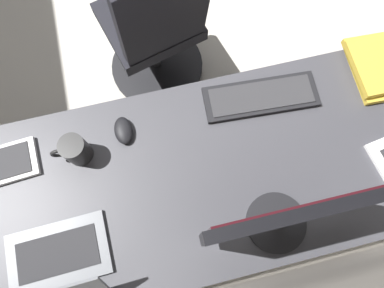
% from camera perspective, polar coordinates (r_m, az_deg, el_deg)
% --- Properties ---
extents(desk, '(2.39, 0.70, 0.73)m').
position_cam_1_polar(desk, '(1.21, 0.57, -6.11)').
color(desk, '#38383D').
rests_on(desk, ground).
extents(drawer_pedestal, '(0.40, 0.51, 0.69)m').
position_cam_1_polar(drawer_pedestal, '(1.56, -14.00, -12.55)').
color(drawer_pedestal, '#38383D').
rests_on(drawer_pedestal, ground).
extents(monitor_primary, '(0.52, 0.20, 0.42)m').
position_cam_1_polar(monitor_primary, '(0.93, 18.02, -11.57)').
color(monitor_primary, black).
rests_on(monitor_primary, desk).
extents(laptop_leftmost, '(0.33, 0.28, 0.19)m').
position_cam_1_polar(laptop_leftmost, '(1.16, -22.37, -19.75)').
color(laptop_leftmost, '#595B60').
rests_on(laptop_leftmost, desk).
extents(keyboard_main, '(0.43, 0.17, 0.02)m').
position_cam_1_polar(keyboard_main, '(1.26, 11.76, 7.98)').
color(keyboard_main, black).
rests_on(keyboard_main, desk).
extents(mouse_main, '(0.06, 0.10, 0.03)m').
position_cam_1_polar(mouse_main, '(1.20, -11.75, 2.30)').
color(mouse_main, black).
rests_on(mouse_main, desk).
extents(book_stack_near, '(0.20, 0.29, 0.05)m').
position_cam_1_polar(book_stack_near, '(1.45, 29.28, 11.61)').
color(book_stack_near, gold).
rests_on(book_stack_near, desk).
extents(coffee_mug, '(0.13, 0.09, 0.11)m').
position_cam_1_polar(coffee_mug, '(1.18, -19.48, -0.98)').
color(coffee_mug, black).
rests_on(coffee_mug, desk).
extents(office_chair, '(0.56, 0.60, 0.97)m').
position_cam_1_polar(office_chair, '(1.73, -6.28, 18.48)').
color(office_chair, black).
rests_on(office_chair, ground).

